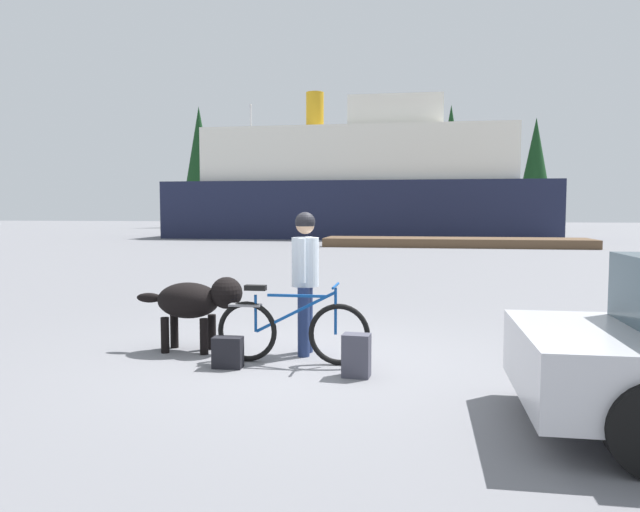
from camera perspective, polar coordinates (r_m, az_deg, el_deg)
name	(u,v)px	position (r m, az deg, el deg)	size (l,w,h in m)	color
ground_plane	(300,360)	(7.10, -1.88, -9.65)	(160.00, 160.00, 0.00)	slate
bicycle	(291,330)	(6.87, -2.70, -6.92)	(1.74, 0.44, 0.90)	black
person_cyclist	(305,269)	(7.20, -1.39, -1.26)	(0.32, 0.53, 1.69)	navy
dog	(196,301)	(7.54, -11.49, -4.13)	(1.34, 0.51, 0.92)	black
backpack	(356,355)	(6.36, 3.42, -9.26)	(0.28, 0.20, 0.45)	#3F3F4C
handbag_pannier	(228,352)	(6.79, -8.61, -8.89)	(0.32, 0.18, 0.34)	black
dock_pier	(456,242)	(29.16, 12.54, 1.26)	(12.17, 2.81, 0.40)	brown
ferry_boat	(360,186)	(38.13, 3.77, 6.54)	(22.93, 7.31, 8.98)	#191E38
sailboat_moored	(252,227)	(43.42, -6.39, 2.70)	(8.58, 2.40, 9.06)	silver
pine_tree_far_left	(199,150)	(61.08, -11.22, 9.72)	(2.86, 2.86, 11.67)	#4C331E
pine_tree_center	(451,155)	(55.69, 12.10, 9.21)	(2.96, 2.96, 10.91)	#4C331E
pine_tree_far_right	(535,161)	(57.20, 19.48, 8.36)	(2.84, 2.84, 9.74)	#4C331E
pine_tree_mid_back	(432,167)	(61.79, 10.38, 8.18)	(3.29, 3.29, 9.62)	#4C331E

